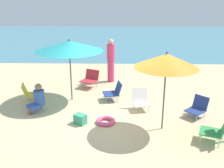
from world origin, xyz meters
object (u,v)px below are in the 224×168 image
at_px(umbrella_teal, 69,46).
at_px(beach_chair_e, 216,131).
at_px(person_a, 111,60).
at_px(beach_chair_c, 114,91).
at_px(umbrella_orange, 166,61).
at_px(beach_chair_f, 90,78).
at_px(beach_chair_b, 140,100).
at_px(beach_chair_d, 29,93).
at_px(person_b, 38,99).
at_px(swim_ring, 106,121).
at_px(beach_bag, 80,119).
at_px(beach_chair_a, 198,107).

xyz_separation_m(umbrella_teal, beach_chair_e, (3.84, -2.60, -1.50)).
bearing_deg(person_a, beach_chair_c, 40.10).
relative_size(umbrella_orange, umbrella_teal, 0.96).
distance_m(umbrella_teal, beach_chair_e, 4.88).
bearing_deg(beach_chair_f, beach_chair_e, 65.76).
height_order(umbrella_teal, beach_chair_b, umbrella_teal).
bearing_deg(beach_chair_d, beach_chair_c, -10.08).
xyz_separation_m(person_b, swim_ring, (2.04, -0.69, -0.36)).
xyz_separation_m(beach_chair_e, beach_bag, (-3.32, 0.89, -0.18)).
xyz_separation_m(umbrella_teal, beach_chair_c, (1.41, -0.00, -1.50)).
relative_size(beach_chair_a, person_b, 0.83).
xyz_separation_m(umbrella_orange, beach_chair_a, (1.13, 0.77, -1.55)).
bearing_deg(beach_chair_f, person_b, -5.37).
distance_m(beach_chair_d, person_b, 0.95).
xyz_separation_m(umbrella_teal, beach_chair_d, (-1.35, -0.18, -1.51)).
distance_m(umbrella_orange, umbrella_teal, 3.32).
bearing_deg(beach_chair_e, beach_bag, 7.09).
bearing_deg(swim_ring, beach_chair_d, 149.90).
bearing_deg(beach_chair_e, person_b, 2.73).
xyz_separation_m(beach_chair_c, beach_chair_d, (-2.76, -0.17, -0.01)).
height_order(umbrella_orange, beach_chair_a, umbrella_orange).
xyz_separation_m(umbrella_orange, beach_chair_c, (-1.29, 1.94, -1.52)).
distance_m(beach_chair_d, beach_bag, 2.43).
distance_m(beach_chair_e, person_a, 5.30).
bearing_deg(umbrella_teal, person_b, -131.06).
bearing_deg(beach_chair_d, beach_chair_f, 25.05).
relative_size(beach_chair_a, person_a, 0.42).
bearing_deg(beach_bag, beach_chair_c, 62.58).
relative_size(beach_chair_d, person_a, 0.38).
bearing_deg(beach_chair_b, beach_bag, -68.95).
height_order(person_a, swim_ring, person_a).
relative_size(person_a, swim_ring, 3.25).
height_order(beach_chair_d, person_b, person_b).
bearing_deg(beach_chair_b, beach_chair_c, -140.14).
bearing_deg(beach_chair_e, umbrella_orange, -7.94).
bearing_deg(beach_chair_d, beach_bag, -53.10).
bearing_deg(beach_chair_b, beach_chair_f, -149.01).
height_order(beach_chair_a, beach_chair_d, beach_chair_d).
distance_m(person_a, beach_bag, 3.84).
bearing_deg(beach_chair_e, person_a, -38.44).
bearing_deg(beach_chair_a, beach_bag, -33.78).
bearing_deg(beach_bag, beach_chair_b, 31.22).
distance_m(beach_chair_b, person_a, 2.90).
bearing_deg(person_b, beach_chair_d, -98.93).
height_order(umbrella_orange, beach_chair_e, umbrella_orange).
height_order(beach_chair_e, swim_ring, beach_chair_e).
bearing_deg(umbrella_teal, beach_bag, -73.18).
xyz_separation_m(swim_ring, beach_bag, (-0.68, -0.06, 0.08)).
distance_m(beach_chair_f, person_b, 2.62).
distance_m(umbrella_orange, swim_ring, 2.33).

